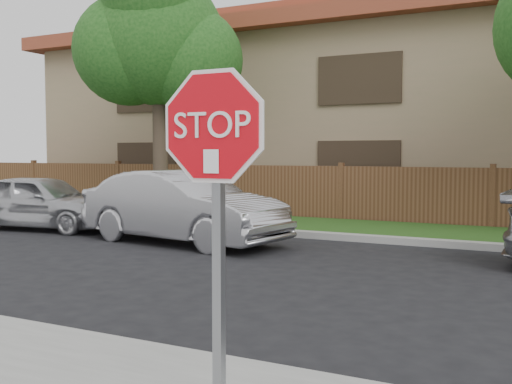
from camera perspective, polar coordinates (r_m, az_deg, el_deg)
The scene contains 8 objects.
far_curb at distance 13.13m, azimuth 20.19°, elevation -4.82°, with size 70.00×0.30×0.15m, color gray.
grass_strip at distance 14.75m, azimuth 20.94°, elevation -3.96°, with size 70.00×3.00×0.12m, color #1E4714.
fence at distance 16.26m, azimuth 21.58°, elevation -0.66°, with size 70.00×0.12×1.60m, color #4E2F1B.
apartment_building at distance 21.86m, azimuth 23.13°, elevation 7.53°, with size 35.20×9.20×7.20m.
tree_left at distance 18.03m, azimuth -9.41°, elevation 14.08°, with size 4.80×3.90×7.78m.
stop_sign at distance 3.81m, azimuth -3.95°, elevation 1.43°, with size 1.01×0.13×2.55m.
sedan_far_left at distance 16.40m, azimuth -19.72°, elevation -0.88°, with size 1.69×4.20×1.43m, color #BBBCC0.
sedan_left at distance 13.14m, azimuth -6.98°, elevation -1.43°, with size 1.69×4.83×1.59m, color #B2B2B6.
Camera 1 is at (1.48, -4.75, 1.99)m, focal length 42.00 mm.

